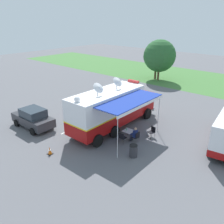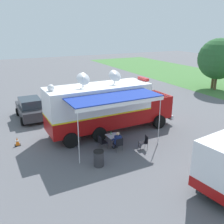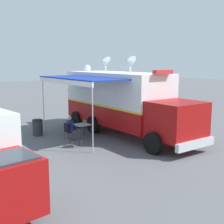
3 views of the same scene
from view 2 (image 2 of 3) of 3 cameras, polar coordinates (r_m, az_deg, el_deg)
name	(u,v)px [view 2 (image 2 of 3)]	position (r m, az deg, el deg)	size (l,w,h in m)	color
ground_plane	(99,133)	(18.15, -3.03, -4.79)	(100.00, 100.00, 0.00)	#5B5B60
lot_stripe	(78,123)	(20.06, -7.70, -2.58)	(0.12, 4.80, 0.01)	silver
command_truck	(108,106)	(17.74, -0.89, 1.39)	(5.00, 9.54, 4.53)	#9E0F0F
folding_table	(113,136)	(15.97, 0.29, -5.54)	(0.82, 0.82, 0.73)	silver
water_bottle	(111,133)	(16.01, -0.23, -4.84)	(0.07, 0.07, 0.22)	#3F9959
folding_chair_at_table	(119,144)	(15.37, 1.50, -7.21)	(0.49, 0.49, 0.87)	black
folding_chair_beside_table	(101,141)	(15.67, -2.43, -6.70)	(0.49, 0.49, 0.87)	black
folding_chair_spare_by_truck	(145,141)	(15.83, 7.44, -6.56)	(0.59, 0.59, 0.87)	black
seated_responder	(117,140)	(15.46, 1.17, -6.47)	(0.67, 0.56, 1.25)	navy
trash_bin	(99,158)	(13.90, -3.03, -10.50)	(0.57, 0.57, 0.91)	#2D2D33
traffic_cone	(17,141)	(17.30, -20.79, -6.28)	(0.36, 0.36, 0.58)	black
car_behind_truck	(30,108)	(21.74, -18.12, 0.78)	(4.23, 2.08, 1.76)	#2D2D33
tree_far_left	(215,60)	(33.46, 22.52, 10.97)	(4.03, 4.03, 5.54)	brown
tree_left_of_centre	(219,59)	(32.69, 23.12, 11.07)	(4.80, 4.80, 6.11)	brown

